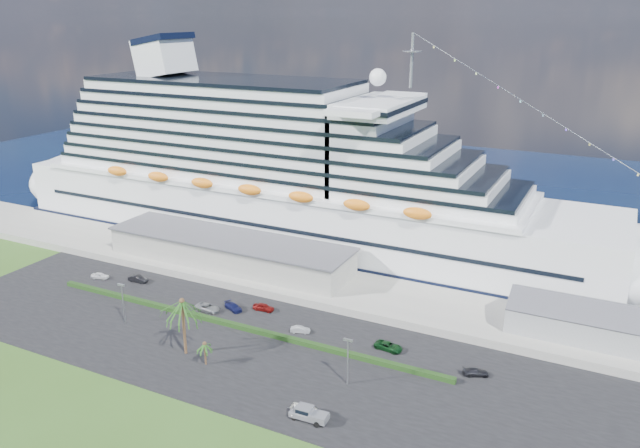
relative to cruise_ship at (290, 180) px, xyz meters
The scene contains 22 objects.
ground 69.56m from the cruise_ship, 71.40° to the right, with size 420.00×420.00×0.00m, color #31521B.
asphalt_lot 59.58m from the cruise_ship, 67.89° to the right, with size 140.00×38.00×0.12m, color black.
wharf 35.90m from the cruise_ship, 48.10° to the right, with size 240.00×20.00×1.80m, color gray.
water 71.40m from the cruise_ship, 71.93° to the left, with size 420.00×160.00×0.02m, color black.
cruise_ship is the anchor object (origin of this frame).
terminal_building 26.92m from the cruise_ship, 98.22° to the right, with size 61.00×15.00×6.30m.
port_shed 78.32m from the cruise_ship, 18.08° to the right, with size 24.00×12.31×7.37m.
hedge 52.41m from the cruise_ship, 74.26° to the right, with size 88.00×1.10×0.90m, color black.
lamp_post_left 57.50m from the cruise_ship, 96.59° to the right, with size 1.60×0.35×8.27m.
lamp_post_right 70.64m from the cruise_ship, 53.44° to the right, with size 1.60×0.35×8.27m.
palm_tall 61.56m from the cruise_ship, 79.12° to the right, with size 8.82×8.82×11.13m.
palm_short 65.13m from the cruise_ship, 74.52° to the right, with size 3.53×3.53×4.56m.
parked_car_0 52.48m from the cruise_ship, 122.60° to the right, with size 1.64×4.07×1.39m, color white.
parked_car_1 46.29m from the cruise_ship, 114.09° to the right, with size 1.61×4.63×1.52m, color black.
parked_car_2 47.58m from the cruise_ship, 83.55° to the right, with size 2.45×5.31×1.48m, color gray.
parked_car_3 45.75m from the cruise_ship, 77.21° to the right, with size 1.90×4.67×1.36m, color #141746.
parked_car_4 45.01m from the cruise_ship, 68.83° to the right, with size 1.78×4.42×1.51m, color maroon.
parked_car_5 53.84m from the cruise_ship, 59.16° to the right, with size 1.30×3.72×1.23m, color #A9AAB0.
parked_car_6 63.15m from the cruise_ship, 44.31° to the right, with size 2.38×5.17×1.44m, color #0D3414.
parked_car_7 76.06m from the cruise_ship, 36.38° to the right, with size 1.77×4.36×1.27m, color black.
pickup_truck 80.02m from the cruise_ship, 59.17° to the right, with size 6.03×2.46×2.10m.
boat_trailer 79.19m from the cruise_ship, 59.33° to the right, with size 6.02×3.99×1.72m.
Camera 1 is at (55.50, -73.52, 58.09)m, focal length 35.00 mm.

